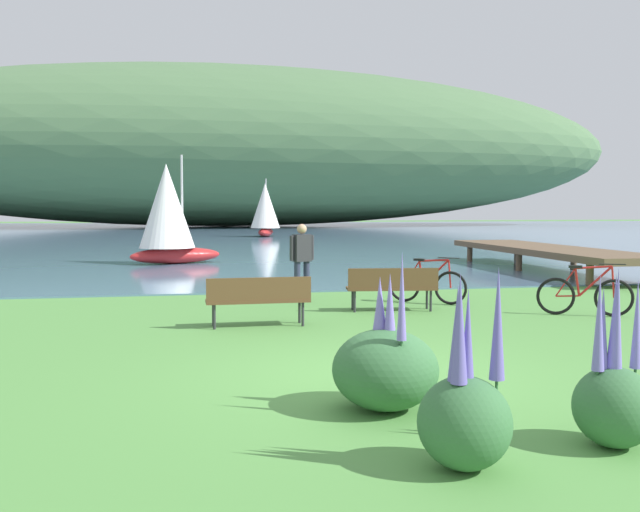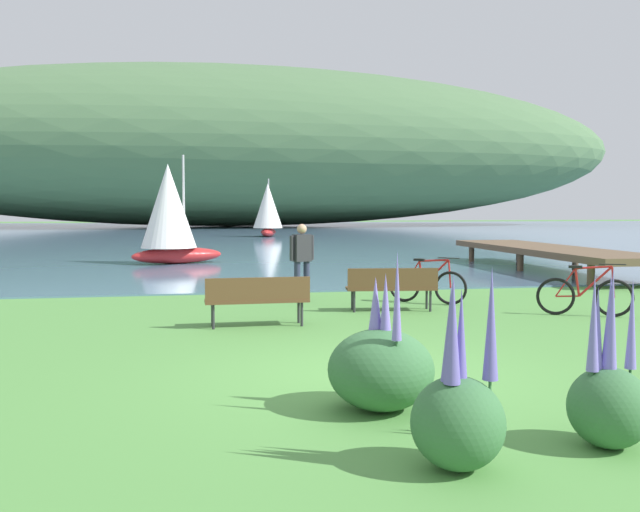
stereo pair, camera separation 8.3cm
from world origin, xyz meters
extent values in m
plane|color=#518E42|center=(0.00, 0.00, 0.00)|extent=(200.00, 200.00, 0.00)
cube|color=#5B7F9E|center=(0.00, 48.28, 0.02)|extent=(180.00, 80.00, 0.04)
ellipsoid|color=#4C7047|center=(0.72, 67.98, 8.73)|extent=(90.22, 28.00, 17.38)
cube|color=brown|center=(1.69, 5.10, 0.45)|extent=(1.84, 0.67, 0.05)
cube|color=brown|center=(1.66, 4.90, 0.68)|extent=(1.79, 0.23, 0.40)
cylinder|color=#2D2D33|center=(0.94, 5.35, 0.23)|extent=(0.05, 0.05, 0.45)
cylinder|color=#2D2D33|center=(2.46, 5.19, 0.23)|extent=(0.05, 0.05, 0.45)
cylinder|color=#2D2D33|center=(0.91, 5.02, 0.23)|extent=(0.05, 0.05, 0.45)
cylinder|color=#2D2D33|center=(2.43, 4.85, 0.23)|extent=(0.05, 0.05, 0.45)
cube|color=brown|center=(-1.11, 3.79, 0.45)|extent=(1.81, 0.52, 0.05)
cube|color=brown|center=(-1.11, 3.58, 0.68)|extent=(1.80, 0.08, 0.40)
cylinder|color=#2D2D33|center=(-1.88, 3.94, 0.23)|extent=(0.05, 0.05, 0.45)
cylinder|color=#2D2D33|center=(-0.35, 3.97, 0.23)|extent=(0.05, 0.05, 0.45)
cylinder|color=#2D2D33|center=(-1.88, 3.60, 0.23)|extent=(0.05, 0.05, 0.45)
cylinder|color=#2D2D33|center=(-0.35, 3.63, 0.23)|extent=(0.05, 0.05, 0.45)
torus|color=black|center=(5.62, 3.60, 0.36)|extent=(0.68, 0.35, 0.72)
torus|color=black|center=(4.67, 4.03, 0.36)|extent=(0.68, 0.35, 0.72)
cylinder|color=red|center=(5.32, 3.74, 0.67)|extent=(0.57, 0.29, 0.61)
cylinder|color=red|center=(5.28, 3.76, 0.94)|extent=(0.62, 0.31, 0.09)
cylinder|color=red|center=(5.02, 3.87, 0.65)|extent=(0.13, 0.09, 0.54)
cylinder|color=red|center=(4.86, 3.95, 0.37)|extent=(0.40, 0.20, 0.05)
cylinder|color=red|center=(4.82, 3.96, 0.64)|extent=(0.35, 0.18, 0.56)
cylinder|color=red|center=(5.60, 3.61, 0.66)|extent=(0.09, 0.07, 0.60)
cube|color=black|center=(4.98, 3.89, 0.94)|extent=(0.26, 0.19, 0.05)
cylinder|color=black|center=(5.58, 3.62, 1.00)|extent=(0.45, 0.22, 0.02)
torus|color=black|center=(3.16, 5.67, 0.36)|extent=(0.60, 0.49, 0.72)
torus|color=black|center=(2.33, 6.32, 0.36)|extent=(0.60, 0.49, 0.72)
cylinder|color=red|center=(2.90, 5.88, 0.67)|extent=(0.50, 0.41, 0.61)
cylinder|color=red|center=(2.86, 5.91, 0.94)|extent=(0.54, 0.44, 0.09)
cylinder|color=red|center=(2.64, 6.08, 0.65)|extent=(0.12, 0.11, 0.54)
cylinder|color=red|center=(2.50, 6.19, 0.37)|extent=(0.35, 0.29, 0.05)
cylinder|color=red|center=(2.47, 6.21, 0.64)|extent=(0.31, 0.25, 0.56)
cylinder|color=red|center=(3.14, 5.69, 0.66)|extent=(0.09, 0.08, 0.60)
cube|color=black|center=(2.61, 6.11, 0.94)|extent=(0.25, 0.23, 0.05)
cylinder|color=black|center=(3.12, 5.70, 1.00)|extent=(0.39, 0.31, 0.02)
cylinder|color=#282D47|center=(0.02, 6.81, 0.44)|extent=(0.14, 0.14, 0.88)
cylinder|color=#282D47|center=(0.24, 6.89, 0.44)|extent=(0.14, 0.14, 0.88)
cube|color=#2D2D33|center=(0.13, 6.85, 1.18)|extent=(0.43, 0.34, 0.60)
sphere|color=tan|center=(0.13, 6.85, 1.60)|extent=(0.22, 0.22, 0.22)
cylinder|color=#2D2D33|center=(-0.11, 6.76, 1.18)|extent=(0.09, 0.09, 0.56)
cylinder|color=#2D2D33|center=(0.37, 6.95, 1.18)|extent=(0.09, 0.09, 0.56)
ellipsoid|color=#386B3D|center=(1.38, -2.75, 0.35)|extent=(0.70, 0.70, 0.70)
cylinder|color=#386B3D|center=(1.28, -2.70, 0.62)|extent=(0.02, 0.02, 0.12)
cone|color=#7A6BC6|center=(1.28, -2.70, 1.03)|extent=(0.11, 0.11, 0.71)
cylinder|color=#386B3D|center=(1.37, -2.74, 0.62)|extent=(0.02, 0.02, 0.12)
cone|color=#7A6BC6|center=(1.37, -2.74, 1.09)|extent=(0.13, 0.13, 0.82)
cylinder|color=#386B3D|center=(1.58, -2.74, 0.62)|extent=(0.02, 0.02, 0.12)
cone|color=#7A6BC6|center=(1.58, -2.74, 1.07)|extent=(0.10, 0.10, 0.78)
cylinder|color=#386B3D|center=(1.38, -2.76, 0.62)|extent=(0.02, 0.02, 0.12)
cone|color=#7A6BC6|center=(1.38, -2.76, 1.12)|extent=(0.10, 0.10, 0.89)
cylinder|color=#386B3D|center=(1.21, -2.76, 0.62)|extent=(0.02, 0.02, 0.12)
cone|color=#7A6BC6|center=(1.21, -2.76, 1.09)|extent=(0.10, 0.10, 0.83)
ellipsoid|color=#386B3D|center=(-0.26, -1.35, 0.41)|extent=(1.09, 1.09, 0.83)
cylinder|color=#386B3D|center=(-0.30, -1.26, 0.72)|extent=(0.02, 0.02, 0.12)
cone|color=#8470D1|center=(-0.30, -1.26, 1.07)|extent=(0.15, 0.15, 0.58)
cylinder|color=#386B3D|center=(-0.22, -1.34, 0.72)|extent=(0.02, 0.02, 0.12)
cone|color=#8470D1|center=(-0.22, -1.34, 1.09)|extent=(0.12, 0.12, 0.62)
cylinder|color=#386B3D|center=(-0.20, -1.69, 0.72)|extent=(0.02, 0.02, 0.12)
cone|color=#8470D1|center=(-0.20, -1.69, 1.21)|extent=(0.10, 0.10, 0.87)
ellipsoid|color=#386B3D|center=(-0.08, -2.99, 0.37)|extent=(0.75, 0.75, 0.74)
cylinder|color=#386B3D|center=(-0.15, -3.00, 0.65)|extent=(0.02, 0.02, 0.12)
cone|color=#6B5BB7|center=(-0.15, -3.00, 1.09)|extent=(0.15, 0.15, 0.76)
cylinder|color=#386B3D|center=(-0.17, -3.08, 0.65)|extent=(0.02, 0.02, 0.12)
cone|color=#6B5BB7|center=(-0.17, -3.08, 1.14)|extent=(0.13, 0.13, 0.85)
cylinder|color=#386B3D|center=(0.17, -3.02, 0.65)|extent=(0.02, 0.02, 0.12)
cone|color=#6B5BB7|center=(0.17, -3.02, 1.16)|extent=(0.12, 0.12, 0.90)
cylinder|color=#386B3D|center=(-0.06, -2.99, 0.65)|extent=(0.02, 0.02, 0.12)
cone|color=#6B5BB7|center=(-0.06, -2.99, 1.08)|extent=(0.11, 0.11, 0.74)
ellipsoid|color=#B22323|center=(-2.93, 17.20, 0.33)|extent=(3.48, 2.02, 0.59)
cylinder|color=#B2B2B2|center=(-2.68, 17.29, 2.31)|extent=(0.08, 0.08, 3.36)
cone|color=white|center=(-3.23, 17.10, 2.14)|extent=(2.55, 2.55, 3.03)
ellipsoid|color=#B22323|center=(2.64, 40.13, 0.35)|extent=(1.66, 3.63, 0.61)
cylinder|color=#B2B2B2|center=(2.70, 40.40, 2.40)|extent=(0.09, 0.09, 3.50)
cone|color=white|center=(2.58, 39.81, 2.23)|extent=(2.45, 2.45, 3.15)
cube|color=brown|center=(9.00, 12.28, 0.70)|extent=(2.40, 10.00, 0.20)
cylinder|color=brown|center=(8.04, 8.28, 0.30)|extent=(0.20, 0.20, 0.60)
cylinder|color=brown|center=(8.04, 12.28, 0.30)|extent=(0.20, 0.20, 0.60)
cylinder|color=brown|center=(9.96, 12.28, 0.30)|extent=(0.20, 0.20, 0.60)
cylinder|color=brown|center=(8.04, 16.28, 0.30)|extent=(0.20, 0.20, 0.60)
cylinder|color=brown|center=(9.96, 16.28, 0.30)|extent=(0.20, 0.20, 0.60)
camera|label=1|loc=(-2.14, -7.93, 2.06)|focal=37.99mm
camera|label=2|loc=(-2.05, -7.94, 2.06)|focal=37.99mm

